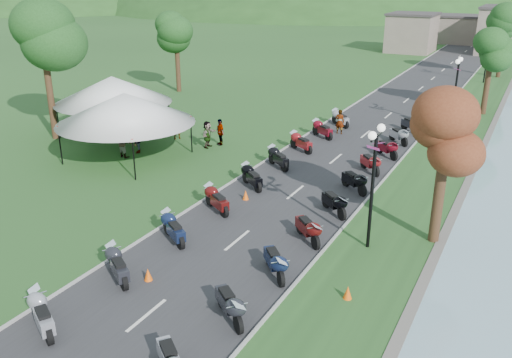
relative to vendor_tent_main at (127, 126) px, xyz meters
The scene contains 12 objects.
road 20.96m from the vendor_tent_main, 57.78° to the left, with size 7.00×120.00×0.02m, color #303033.
far_building 63.32m from the vendor_tent_main, 81.71° to the left, with size 18.00×16.00×5.00m, color gray.
moto_row_left 10.67m from the vendor_tent_main, 34.07° to the right, with size 2.60×40.09×1.10m, color #331411, non-canonical shape.
moto_row_right 14.17m from the vendor_tent_main, 14.05° to the right, with size 2.60×43.00×1.10m, color #331411, non-canonical shape.
vendor_tent_main is the anchor object (origin of this frame).
vendor_tent_side 5.74m from the vendor_tent_main, 138.91° to the left, with size 5.28×5.28×4.00m, color white, non-canonical shape.
tree_park_left 8.07m from the vendor_tent_main, behind, with size 4.00×4.00×11.10m, color #245820, non-canonical shape.
tree_lakeside 18.63m from the vendor_tent_main, ahead, with size 2.58×2.58×7.16m, color #245820, non-canonical shape.
pedestrian_a 5.14m from the vendor_tent_main, 87.87° to the left, with size 0.64×0.47×1.76m, color slate.
pedestrian_b 2.05m from the vendor_tent_main, behind, with size 0.87×0.48×1.78m, color slate.
pedestrian_c 2.30m from the vendor_tent_main, 103.13° to the left, with size 1.24×0.51×1.91m, color slate.
traffic_cone_near 14.55m from the vendor_tent_main, 47.18° to the right, with size 0.32×0.32×0.50m, color #F2590C.
Camera 1 is at (10.15, -1.56, 10.51)m, focal length 38.00 mm.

